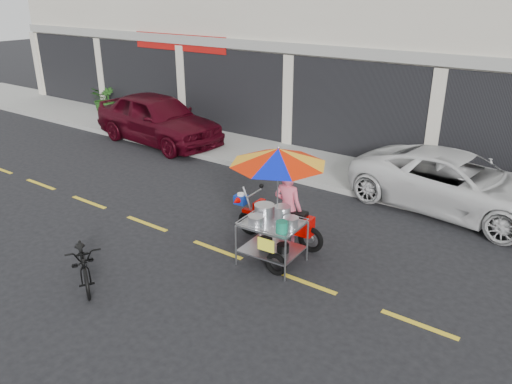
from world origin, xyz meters
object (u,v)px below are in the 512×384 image
Objects in this scene: near_bicycle at (84,261)px; food_vendor_rig at (280,186)px; white_pickup at (457,183)px; maroon_sedan at (158,118)px.

food_vendor_rig reaches higher than near_bicycle.
food_vendor_rig is at bearing -7.02° from near_bicycle.
maroon_sedan is at bearing 97.72° from white_pickup.
maroon_sedan is at bearing 148.23° from food_vendor_rig.
food_vendor_rig is (-2.12, -4.10, 0.76)m from white_pickup.
white_pickup is at bearing -0.77° from near_bicycle.
maroon_sedan reaches higher than near_bicycle.
food_vendor_rig reaches higher than white_pickup.
food_vendor_rig reaches higher than maroon_sedan.
maroon_sedan is 8.48m from near_bicycle.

